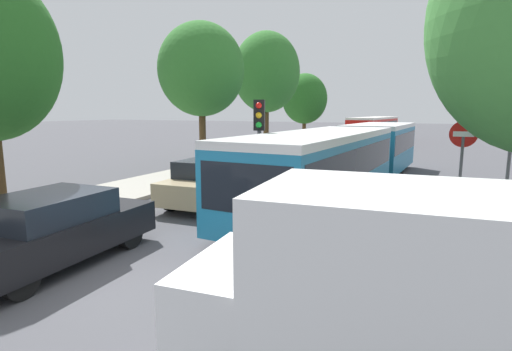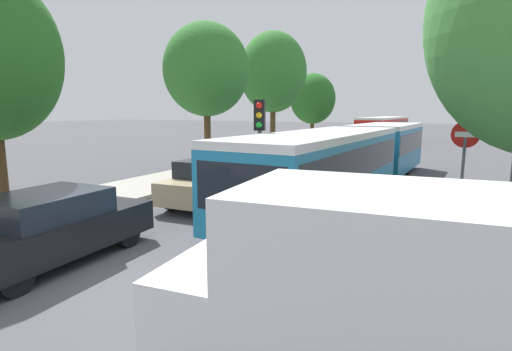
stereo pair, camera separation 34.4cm
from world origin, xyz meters
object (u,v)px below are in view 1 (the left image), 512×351
white_van (438,296)px  tree_left_mid (199,72)px  tree_left_distant (305,100)px  no_entry_sign (462,156)px  queued_car_white (318,150)px  direction_sign_post (512,129)px  traffic_light (259,131)px  queued_car_black (53,229)px  city_bus_rear (374,127)px  queued_car_blue (283,160)px  articulated_bus (351,155)px  tree_left_far (267,74)px  queued_car_navy (345,143)px  queued_car_tan (213,181)px

white_van → tree_left_mid: size_ratio=0.72×
tree_left_distant → no_entry_sign: bearing=-60.7°
queued_car_white → tree_left_distant: size_ratio=0.65×
white_van → direction_sign_post: direction_sign_post is taller
traffic_light → queued_car_black: bearing=-37.5°
city_bus_rear → tree_left_mid: tree_left_mid is taller
queued_car_white → tree_left_mid: tree_left_mid is taller
queued_car_blue → white_van: 15.38m
queued_car_black → traffic_light: (1.96, 5.57, 1.76)m
articulated_bus → queued_car_blue: (-3.83, 2.55, -0.70)m
queued_car_black → tree_left_mid: bearing=15.3°
tree_left_far → queued_car_blue: bearing=-59.1°
tree_left_distant → queued_car_navy: bearing=-27.9°
articulated_bus → tree_left_distant: tree_left_distant is taller
traffic_light → tree_left_mid: (-5.60, 5.35, 2.36)m
queued_car_navy → traffic_light: bearing=-177.7°
queued_car_black → queued_car_white: (-0.07, 18.36, -0.06)m
white_van → tree_left_mid: 16.40m
no_entry_sign → tree_left_far: (-10.96, 11.69, 3.47)m
articulated_bus → city_bus_rear: articulated_bus is taller
articulated_bus → tree_left_mid: 8.19m
queued_car_tan → queued_car_white: (-0.14, 12.37, -0.08)m
queued_car_blue → direction_sign_post: (8.77, -4.18, 1.86)m
tree_left_distant → queued_car_white: bearing=-65.8°
articulated_bus → tree_left_far: (-7.31, 8.36, 3.94)m
queued_car_tan → white_van: white_van is taller
no_entry_sign → white_van: bearing=-2.6°
city_bus_rear → traffic_light: bearing=-172.3°
queued_car_blue → queued_car_navy: size_ratio=1.01×
traffic_light → tree_left_far: bearing=-174.8°
articulated_bus → queued_car_white: size_ratio=4.16×
articulated_bus → queued_car_white: 9.15m
queued_car_tan → no_entry_sign: (7.31, 0.74, 1.11)m
queued_car_blue → tree_left_distant: 14.64m
city_bus_rear → no_entry_sign: size_ratio=4.07×
articulated_bus → tree_left_far: bearing=-136.0°
traffic_light → no_entry_sign: size_ratio=1.21×
no_entry_sign → tree_left_distant: size_ratio=0.46×
queued_car_blue → tree_left_mid: 5.71m
city_bus_rear → queued_car_blue: size_ratio=2.78×
queued_car_navy → direction_sign_post: 18.18m
white_van → direction_sign_post: size_ratio=1.43×
tree_left_far → no_entry_sign: bearing=-46.9°
tree_left_distant → tree_left_far: bearing=-89.2°
city_bus_rear → queued_car_tan: 31.16m
direction_sign_post → tree_left_mid: (-12.31, 2.48, 2.29)m
city_bus_rear → tree_left_far: size_ratio=1.43×
queued_car_tan → queued_car_blue: size_ratio=1.07×
queued_car_blue → direction_sign_post: direction_sign_post is taller
queued_car_tan → direction_sign_post: direction_sign_post is taller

